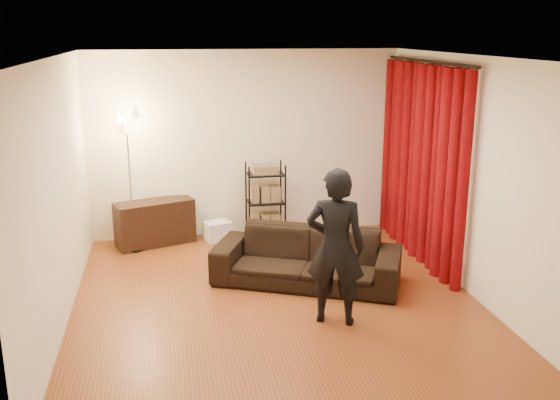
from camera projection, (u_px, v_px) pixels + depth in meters
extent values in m
plane|color=brown|center=(276.00, 301.00, 7.06)|extent=(5.00, 5.00, 0.00)
plane|color=white|center=(276.00, 57.00, 6.34)|extent=(5.00, 5.00, 0.00)
plane|color=#EFE2C8|center=(246.00, 144.00, 9.07)|extent=(5.00, 0.00, 5.00)
plane|color=#EFE2C8|center=(339.00, 271.00, 4.33)|extent=(5.00, 0.00, 5.00)
plane|color=#EFE2C8|center=(57.00, 195.00, 6.30)|extent=(0.00, 5.00, 5.00)
plane|color=#EFE2C8|center=(470.00, 177.00, 7.09)|extent=(0.00, 5.00, 5.00)
cylinder|color=black|center=(429.00, 61.00, 7.82)|extent=(0.04, 2.65, 0.04)
imported|color=black|center=(307.00, 258.00, 7.48)|extent=(2.36, 1.69, 0.64)
imported|color=black|center=(335.00, 247.00, 6.35)|extent=(0.71, 0.59, 1.66)
cube|color=black|center=(155.00, 223.00, 8.84)|extent=(1.16, 0.75, 0.63)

